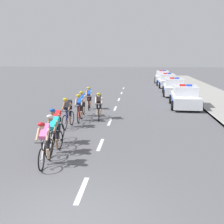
% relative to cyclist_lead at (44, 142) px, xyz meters
% --- Properties ---
extents(ground_plane, '(160.00, 160.00, 0.00)m').
position_rel_cyclist_lead_xyz_m(ground_plane, '(1.54, -3.23, -0.79)').
color(ground_plane, '#56565B').
extents(kerb_edge, '(0.16, 60.00, 0.13)m').
position_rel_cyclist_lead_xyz_m(kerb_edge, '(7.45, 10.77, -0.72)').
color(kerb_edge, '#9E9E99').
rests_on(kerb_edge, ground).
extents(lane_markings_centre, '(0.14, 29.60, 0.01)m').
position_rel_cyclist_lead_xyz_m(lane_markings_centre, '(1.54, 8.33, -0.78)').
color(lane_markings_centre, white).
rests_on(lane_markings_centre, ground).
extents(cyclist_lead, '(0.44, 1.72, 1.56)m').
position_rel_cyclist_lead_xyz_m(cyclist_lead, '(0.00, 0.00, 0.00)').
color(cyclist_lead, black).
rests_on(cyclist_lead, ground).
extents(cyclist_second, '(0.45, 1.72, 1.56)m').
position_rel_cyclist_lead_xyz_m(cyclist_second, '(-0.02, 1.12, 0.00)').
color(cyclist_second, black).
rests_on(cyclist_second, ground).
extents(cyclist_third, '(0.46, 1.72, 1.56)m').
position_rel_cyclist_lead_xyz_m(cyclist_third, '(-0.27, 2.28, 0.00)').
color(cyclist_third, black).
rests_on(cyclist_third, ground).
extents(cyclist_fourth, '(0.45, 1.72, 1.56)m').
position_rel_cyclist_lead_xyz_m(cyclist_fourth, '(-0.43, 5.01, 0.00)').
color(cyclist_fourth, black).
rests_on(cyclist_fourth, ground).
extents(cyclist_fifth, '(0.43, 1.72, 1.56)m').
position_rel_cyclist_lead_xyz_m(cyclist_fifth, '(-0.12, 6.40, 0.00)').
color(cyclist_fifth, black).
rests_on(cyclist_fifth, ground).
extents(cyclist_sixth, '(0.43, 1.72, 1.56)m').
position_rel_cyclist_lead_xyz_m(cyclist_sixth, '(-0.20, 7.65, 0.00)').
color(cyclist_sixth, black).
rests_on(cyclist_sixth, ground).
extents(cyclist_seventh, '(0.45, 1.72, 1.56)m').
position_rel_cyclist_lead_xyz_m(cyclist_seventh, '(0.85, 7.08, 0.00)').
color(cyclist_seventh, black).
rests_on(cyclist_seventh, ground).
extents(cyclist_eighth, '(0.45, 1.72, 1.56)m').
position_rel_cyclist_lead_xyz_m(cyclist_eighth, '(-0.17, 9.91, 0.00)').
color(cyclist_eighth, black).
rests_on(cyclist_eighth, ground).
extents(police_car_nearest, '(2.21, 4.50, 1.59)m').
position_rel_cyclist_lead_xyz_m(police_car_nearest, '(6.32, 11.30, -0.11)').
color(police_car_nearest, silver).
rests_on(police_car_nearest, ground).
extents(police_car_second, '(2.20, 4.50, 1.59)m').
position_rel_cyclist_lead_xyz_m(police_car_second, '(6.32, 17.37, -0.11)').
color(police_car_second, silver).
rests_on(police_car_second, ground).
extents(police_car_third, '(2.10, 4.45, 1.59)m').
position_rel_cyclist_lead_xyz_m(police_car_third, '(6.33, 23.85, -0.11)').
color(police_car_third, white).
rests_on(police_car_third, ground).
extents(police_car_furthest, '(2.23, 4.51, 1.59)m').
position_rel_cyclist_lead_xyz_m(police_car_furthest, '(6.32, 29.77, -0.11)').
color(police_car_furthest, white).
rests_on(police_car_furthest, ground).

